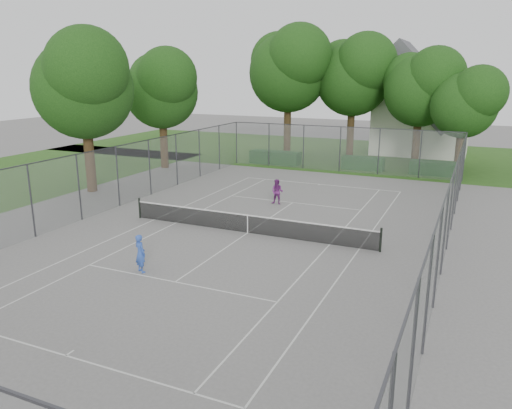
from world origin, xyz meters
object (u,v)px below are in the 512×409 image
at_px(tennis_net, 248,223).
at_px(girl_player, 140,253).
at_px(woman_player, 277,192).
at_px(house, 422,109).

relative_size(tennis_net, girl_player, 8.39).
bearing_deg(girl_player, woman_player, -70.75).
bearing_deg(house, woman_player, -103.10).
relative_size(tennis_net, woman_player, 8.59).
distance_m(house, woman_player, 24.02).
xyz_separation_m(tennis_net, house, (4.66, 28.84, 3.69)).
distance_m(house, girl_player, 35.68).
height_order(tennis_net, woman_player, woman_player).
height_order(house, woman_player, house).
relative_size(house, girl_player, 6.80).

